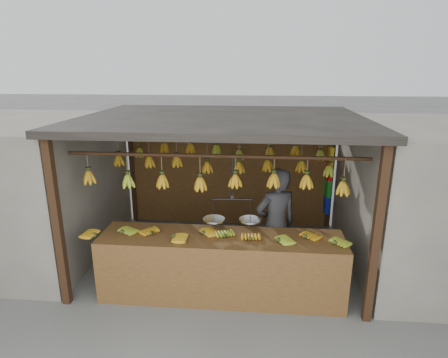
# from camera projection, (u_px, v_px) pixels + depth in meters

# --- Properties ---
(ground) EXTENTS (80.00, 80.00, 0.00)m
(ground) POSITION_uv_depth(u_px,v_px,m) (222.00, 256.00, 6.42)
(ground) COLOR #5B5B57
(stall) EXTENTS (4.30, 3.30, 2.40)m
(stall) POSITION_uv_depth(u_px,v_px,m) (224.00, 140.00, 6.17)
(stall) COLOR black
(stall) RESTS_ON ground
(neighbor_left) EXTENTS (3.00, 3.00, 2.30)m
(neighbor_left) POSITION_uv_depth(u_px,v_px,m) (14.00, 187.00, 6.41)
(neighbor_left) COLOR slate
(neighbor_left) RESTS_ON ground
(counter) EXTENTS (3.51, 0.76, 0.96)m
(counter) POSITION_uv_depth(u_px,v_px,m) (220.00, 253.00, 5.04)
(counter) COLOR brown
(counter) RESTS_ON ground
(hanging_bananas) EXTENTS (3.59, 2.22, 0.40)m
(hanging_bananas) POSITION_uv_depth(u_px,v_px,m) (223.00, 165.00, 5.96)
(hanging_bananas) COLOR #BA8313
(hanging_bananas) RESTS_ON ground
(balance_scale) EXTENTS (0.79, 0.32, 0.91)m
(balance_scale) POSITION_uv_depth(u_px,v_px,m) (232.00, 217.00, 5.12)
(balance_scale) COLOR black
(balance_scale) RESTS_ON ground
(vendor) EXTENTS (0.75, 0.64, 1.75)m
(vendor) POSITION_uv_depth(u_px,v_px,m) (276.00, 225.00, 5.52)
(vendor) COLOR #262628
(vendor) RESTS_ON ground
(bag_bundles) EXTENTS (0.08, 0.26, 1.32)m
(bag_bundles) POSITION_uv_depth(u_px,v_px,m) (328.00, 180.00, 7.25)
(bag_bundles) COLOR yellow
(bag_bundles) RESTS_ON ground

